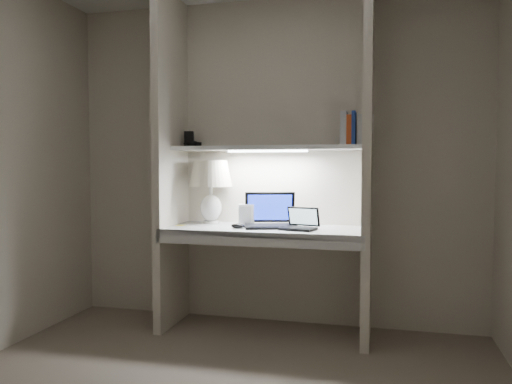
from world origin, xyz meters
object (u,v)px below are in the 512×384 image
(table_lamp, at_px, (211,181))
(speaker, at_px, (246,214))
(laptop_netbook, at_px, (300,224))
(book_row, at_px, (357,129))
(laptop_main, at_px, (271,219))

(table_lamp, relative_size, speaker, 3.08)
(table_lamp, height_order, laptop_netbook, table_lamp)
(speaker, bearing_deg, book_row, -17.06)
(table_lamp, bearing_deg, laptop_netbook, -14.39)
(table_lamp, distance_m, laptop_netbook, 0.81)
(laptop_netbook, height_order, book_row, book_row)
(table_lamp, relative_size, book_row, 2.01)
(laptop_netbook, xyz_separation_m, book_row, (0.38, 0.19, 0.67))
(laptop_main, relative_size, book_row, 1.86)
(laptop_netbook, distance_m, speaker, 0.47)
(laptop_main, distance_m, speaker, 0.21)
(table_lamp, xyz_separation_m, laptop_netbook, (0.73, -0.19, -0.29))
(table_lamp, bearing_deg, laptop_main, -8.74)
(table_lamp, height_order, speaker, table_lamp)
(speaker, relative_size, book_row, 0.65)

